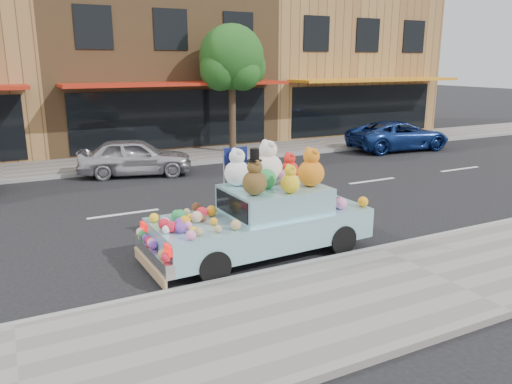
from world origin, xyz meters
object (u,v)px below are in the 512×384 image
car_silver (135,157)px  art_car (263,215)px  street_tree (232,63)px  car_blue (398,135)px

car_silver → art_car: 8.31m
street_tree → car_blue: bearing=-19.2°
car_silver → car_blue: (11.48, -0.16, -0.01)m
car_silver → art_car: bearing=-160.3°
car_silver → car_blue: bearing=-74.5°
car_silver → car_blue: car_silver is taller
street_tree → car_blue: 7.87m
street_tree → car_silver: 5.97m
car_blue → art_car: bearing=131.4°
street_tree → car_blue: street_tree is taller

